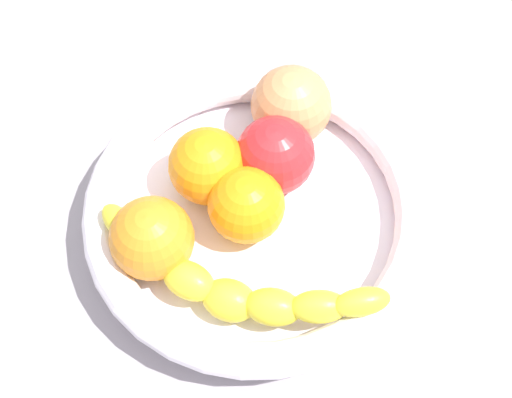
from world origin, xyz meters
TOP-DOWN VIEW (x-y plane):
  - kitchen_counter at (0.00, 0.00)cm, footprint 120.00×120.00cm
  - fruit_bowl at (0.00, 0.00)cm, footprint 28.92×28.92cm
  - banana_draped_left at (-6.18, -4.52)cm, footprint 13.94×21.20cm
  - orange_front at (-1.13, 4.93)cm, footprint 6.58×6.58cm
  - orange_mid_left at (-1.04, -0.19)cm, footprint 6.34×6.34cm
  - orange_mid_right at (-8.67, 2.42)cm, footprint 6.75×6.75cm
  - tomato_red at (3.85, 2.03)cm, footprint 6.76×6.76cm
  - peach_blush at (8.26, 4.94)cm, footprint 7.12×7.12cm

SIDE VIEW (x-z plane):
  - kitchen_counter at x=0.00cm, z-range 0.00..3.00cm
  - fruit_bowl at x=0.00cm, z-range 3.09..8.26cm
  - banana_draped_left at x=-6.18cm, z-range 5.53..10.26cm
  - orange_mid_left at x=-1.04cm, z-range 5.30..11.64cm
  - orange_front at x=-1.13cm, z-range 5.30..11.88cm
  - orange_mid_right at x=-8.67cm, z-range 5.30..12.04cm
  - tomato_red at x=3.85cm, z-range 5.30..12.05cm
  - peach_blush at x=8.26cm, z-range 5.30..12.42cm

